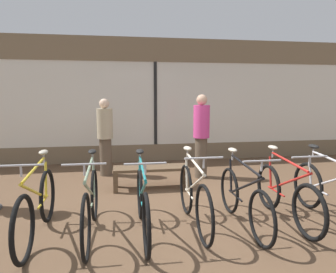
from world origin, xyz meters
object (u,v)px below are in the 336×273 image
at_px(bicycle_center_right, 243,199).
at_px(display_bench, 151,171).
at_px(bicycle_left, 91,205).
at_px(bicycle_far_right, 330,193).
at_px(bicycle_far_left, 37,207).
at_px(bicycle_right, 286,195).
at_px(customer_near_rack, 201,134).
at_px(customer_by_window, 105,136).
at_px(bicycle_center_left, 143,204).
at_px(bicycle_center, 194,197).

distance_m(bicycle_center_right, display_bench, 2.12).
bearing_deg(bicycle_left, bicycle_far_right, -0.78).
distance_m(bicycle_far_left, bicycle_right, 3.28).
height_order(bicycle_right, customer_near_rack, customer_near_rack).
xyz_separation_m(bicycle_center_right, display_bench, (-1.05, 1.84, -0.04)).
distance_m(customer_near_rack, customer_by_window, 2.08).
distance_m(bicycle_left, bicycle_center_left, 0.64).
bearing_deg(bicycle_left, customer_by_window, 89.00).
relative_size(bicycle_center, display_bench, 1.23).
xyz_separation_m(bicycle_far_left, bicycle_center_left, (1.28, -0.08, -0.00)).
bearing_deg(customer_near_rack, bicycle_center_right, -92.00).
height_order(bicycle_right, display_bench, bicycle_right).
relative_size(bicycle_left, display_bench, 1.28).
relative_size(bicycle_center_right, customer_by_window, 1.03).
relative_size(bicycle_right, bicycle_far_right, 0.98).
bearing_deg(bicycle_center, bicycle_far_right, -3.14).
distance_m(bicycle_center_right, customer_by_window, 3.55).
distance_m(bicycle_right, customer_by_window, 3.90).
height_order(bicycle_left, bicycle_center, bicycle_center).
distance_m(display_bench, customer_near_rack, 1.41).
distance_m(bicycle_left, bicycle_center, 1.33).
distance_m(bicycle_center, bicycle_far_right, 1.93).
bearing_deg(customer_by_window, bicycle_center_left, -78.66).
height_order(bicycle_far_right, display_bench, bicycle_far_right).
height_order(bicycle_center_left, bicycle_far_right, bicycle_far_right).
height_order(bicycle_far_left, display_bench, bicycle_far_left).
relative_size(bicycle_right, display_bench, 1.23).
bearing_deg(customer_near_rack, display_bench, -152.30).
height_order(bicycle_center, display_bench, bicycle_center).
bearing_deg(bicycle_far_left, bicycle_left, -3.67).
xyz_separation_m(bicycle_center_left, customer_near_rack, (1.43, 2.44, 0.54)).
bearing_deg(bicycle_right, customer_near_rack, 103.40).
height_order(bicycle_far_left, customer_near_rack, customer_near_rack).
height_order(bicycle_center_left, customer_near_rack, customer_near_rack).
relative_size(display_bench, customer_near_rack, 0.79).
height_order(bicycle_far_left, bicycle_center_left, bicycle_far_left).
xyz_separation_m(bicycle_center_left, bicycle_far_right, (2.62, -0.00, -0.00)).
bearing_deg(bicycle_far_left, bicycle_center_left, -3.74).
bearing_deg(display_bench, bicycle_center_left, -99.01).
xyz_separation_m(bicycle_center_left, bicycle_right, (1.99, 0.06, -0.01)).
xyz_separation_m(bicycle_left, bicycle_far_right, (3.26, -0.04, -0.02)).
xyz_separation_m(bicycle_far_left, bicycle_center_right, (2.62, -0.08, -0.02)).
height_order(bicycle_left, bicycle_center_left, bicycle_left).
xyz_separation_m(bicycle_center, bicycle_center_right, (0.65, -0.10, -0.02)).
distance_m(bicycle_left, customer_by_window, 2.94).
xyz_separation_m(bicycle_center_right, customer_near_rack, (0.09, 2.44, 0.55)).
height_order(bicycle_far_left, customer_by_window, customer_by_window).
xyz_separation_m(bicycle_center_left, customer_by_window, (-0.59, 2.94, 0.48)).
xyz_separation_m(bicycle_center_left, bicycle_center_right, (1.34, 0.00, -0.01)).
height_order(bicycle_center, customer_near_rack, customer_near_rack).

